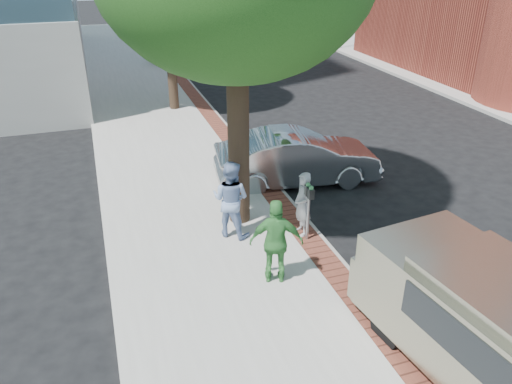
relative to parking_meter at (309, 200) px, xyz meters
name	(u,v)px	position (x,y,z in m)	size (l,w,h in m)	color
ground	(288,259)	(-0.65, -0.44, -1.21)	(120.00, 120.00, 0.00)	black
sidewalk	(167,144)	(-2.15, 7.56, -1.13)	(5.00, 60.00, 0.15)	#9E9991
brick_strip	(226,135)	(0.05, 7.56, -1.05)	(0.60, 60.00, 0.01)	brown
curb	(235,136)	(0.40, 7.56, -1.13)	(0.10, 60.00, 0.15)	gray
signal_near	(166,23)	(0.25, 21.56, 1.05)	(0.70, 0.15, 3.80)	black
signal_far	(342,15)	(11.85, 21.56, 1.05)	(0.70, 0.15, 3.80)	black
parking_meter	(309,200)	(0.00, 0.00, 0.00)	(0.12, 0.32, 1.47)	gray
person_gray	(303,204)	(-0.03, 0.28, -0.24)	(0.59, 0.39, 1.63)	#A5A6AA
person_officer	(231,199)	(-1.66, 0.81, -0.09)	(0.94, 0.73, 1.92)	#7D94C1
person_green	(276,242)	(-1.28, -1.27, -0.11)	(1.10, 0.46, 1.88)	#3F8B40
sedan_silver	(297,158)	(1.11, 3.32, -0.40)	(1.69, 4.86, 1.60)	#A2A4A9
bg_car	(191,50)	(1.53, 20.92, -0.46)	(1.75, 4.35, 1.48)	black
van	(505,336)	(1.13, -4.96, -0.09)	(2.75, 5.73, 2.04)	gray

